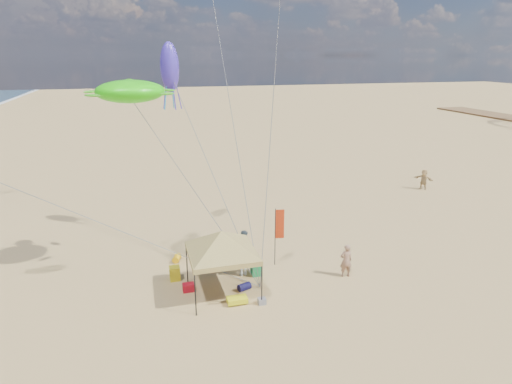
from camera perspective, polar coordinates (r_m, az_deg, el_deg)
The scene contains 17 objects.
ground at distance 20.89m, azimuth 2.28°, elevation -12.96°, with size 280.00×280.00×0.00m, color tan.
canopy_tent at distance 19.43m, azimuth -4.57°, elevation -5.47°, with size 5.89×5.89×3.63m.
feather_flag at distance 22.45m, azimuth 2.97°, elevation -4.72°, with size 0.48×0.11×3.16m.
cooler_red at distance 21.06m, azimuth -8.89°, elevation -12.31°, with size 0.54×0.38×0.38m, color #A30D1A.
cooler_blue at distance 23.23m, azimuth -0.67°, elevation -9.08°, with size 0.54×0.38×0.38m, color #1645B6.
bag_navy at distance 20.89m, azimuth -1.55°, elevation -12.38°, with size 0.36×0.36×0.60m, color #0F0D3B.
bag_orange at distance 23.93m, azimuth -10.39°, elevation -8.57°, with size 0.36×0.36×0.60m, color #E5A50C.
chair_green at distance 22.13m, azimuth 0.04°, elevation -10.05°, with size 0.50×0.50×0.70m, color #1A9349.
chair_yellow at distance 22.06m, azimuth -10.66°, elevation -10.48°, with size 0.50×0.50×0.70m, color gold.
crate_grey at distance 19.89m, azimuth 0.78°, elevation -14.18°, with size 0.34×0.30×0.28m, color gray.
beach_cart at distance 19.89m, azimuth -2.50°, elevation -14.00°, with size 0.90×0.50×0.24m, color #D0D317.
person_near_a at distance 22.22m, azimuth 11.77°, elevation -8.83°, with size 0.63×0.41×1.73m, color #9D7259.
person_near_b at distance 23.01m, azimuth -1.48°, elevation -7.28°, with size 0.91×0.71×1.88m, color #333F46.
person_near_c at distance 21.88m, azimuth -1.77°, elevation -8.64°, with size 1.23×0.71×1.90m, color silver.
person_far_c at distance 38.27m, azimuth 21.23°, elevation 1.58°, with size 1.58×0.50×1.70m, color tan.
turtle_kite at distance 20.21m, azimuth -16.24°, elevation 12.60°, with size 3.01×2.41×1.00m, color #27E30A.
squid_kite at distance 25.17m, azimuth -11.31°, elevation 15.82°, with size 1.03×1.03×2.68m, color #422EBC.
Camera 1 is at (-5.64, -17.10, 10.60)m, focal length 30.36 mm.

